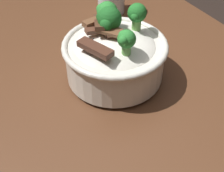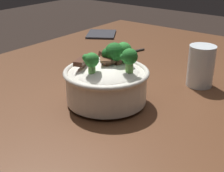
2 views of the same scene
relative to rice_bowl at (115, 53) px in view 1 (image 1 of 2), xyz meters
The scene contains 2 objects.
dining_table 0.24m from the rice_bowl, 34.76° to the left, with size 1.33×0.90×0.79m.
rice_bowl is the anchor object (origin of this frame).
Camera 1 is at (-0.58, 0.16, 1.23)m, focal length 50.75 mm.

